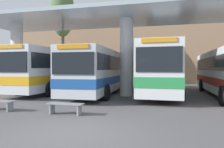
% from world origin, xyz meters
% --- Properties ---
extents(ground_plane, '(100.00, 100.00, 0.00)m').
position_xyz_m(ground_plane, '(0.00, 0.00, 0.00)').
color(ground_plane, '#565456').
extents(townhouse_backdrop, '(40.00, 0.58, 9.78)m').
position_xyz_m(townhouse_backdrop, '(0.00, 22.50, 5.70)').
color(townhouse_backdrop, '#9E7A5B').
rests_on(townhouse_backdrop, ground_plane).
extents(station_canopy, '(22.52, 6.42, 5.56)m').
position_xyz_m(station_canopy, '(0.00, 8.92, 4.67)').
color(station_canopy, silver).
rests_on(station_canopy, ground_plane).
extents(transit_bus_left_bay, '(2.87, 11.55, 3.29)m').
position_xyz_m(transit_bus_left_bay, '(-6.05, 10.66, 1.84)').
color(transit_bus_left_bay, silver).
rests_on(transit_bus_left_bay, ground_plane).
extents(transit_bus_center_bay, '(3.00, 11.34, 3.13)m').
position_xyz_m(transit_bus_center_bay, '(-2.09, 9.82, 1.74)').
color(transit_bus_center_bay, silver).
rests_on(transit_bus_center_bay, ground_plane).
extents(transit_bus_right_bay, '(2.84, 12.46, 3.40)m').
position_xyz_m(transit_bus_right_bay, '(2.44, 11.09, 1.89)').
color(transit_bus_right_bay, white).
rests_on(transit_bus_right_bay, ground_plane).
extents(waiting_bench_far_platform, '(1.53, 0.44, 0.46)m').
position_xyz_m(waiting_bench_far_platform, '(-1.29, 2.24, 0.34)').
color(waiting_bench_far_platform, gray).
rests_on(waiting_bench_far_platform, ground_plane).
extents(poplar_tree_behind_left, '(2.66, 2.66, 11.33)m').
position_xyz_m(poplar_tree_behind_left, '(-8.85, 16.76, 8.27)').
color(poplar_tree_behind_left, brown).
rests_on(poplar_tree_behind_left, ground_plane).
extents(parked_car_street, '(4.59, 2.23, 2.13)m').
position_xyz_m(parked_car_street, '(-9.05, 18.30, 1.03)').
color(parked_car_street, black).
rests_on(parked_car_street, ground_plane).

